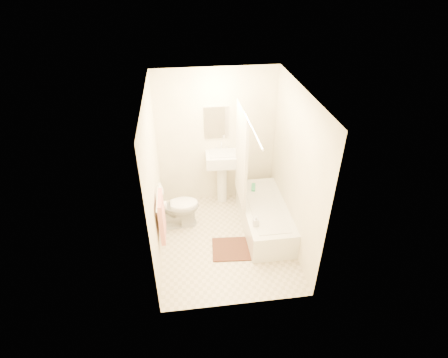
{
  "coord_description": "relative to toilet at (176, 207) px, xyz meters",
  "views": [
    {
      "loc": [
        -0.57,
        -4.06,
        3.83
      ],
      "look_at": [
        0.0,
        0.25,
        1.0
      ],
      "focal_mm": 28.0,
      "sensor_mm": 36.0,
      "label": 1
    }
  ],
  "objects": [
    {
      "name": "curtain_rod",
      "position": [
        1.05,
        -0.4,
        1.63
      ],
      "size": [
        0.03,
        1.7,
        0.03
      ],
      "primitive_type": "cylinder",
      "rotation": [
        1.57,
        0.0,
        0.0
      ],
      "color": "silver",
      "rests_on": "wall_back"
    },
    {
      "name": "toilet_paper",
      "position": [
        -0.18,
        -0.38,
        0.33
      ],
      "size": [
        0.11,
        0.12,
        0.12
      ],
      "primitive_type": "cylinder",
      "rotation": [
        0.0,
        1.57,
        0.0
      ],
      "color": "white",
      "rests_on": "wall_left"
    },
    {
      "name": "floor",
      "position": [
        0.75,
        -0.5,
        -0.37
      ],
      "size": [
        2.4,
        2.4,
        0.0
      ],
      "primitive_type": "plane",
      "color": "beige",
      "rests_on": "ground"
    },
    {
      "name": "bathtub",
      "position": [
        1.41,
        -0.26,
        -0.15
      ],
      "size": [
        0.68,
        1.57,
        0.44
      ],
      "primitive_type": null,
      "color": "silver",
      "rests_on": "floor"
    },
    {
      "name": "mirror",
      "position": [
        0.75,
        0.68,
        1.13
      ],
      "size": [
        0.4,
        0.03,
        0.55
      ],
      "primitive_type": "cube",
      "color": "white",
      "rests_on": "wall_back"
    },
    {
      "name": "towel_bar",
      "position": [
        -0.21,
        -0.75,
        0.73
      ],
      "size": [
        0.02,
        0.6,
        0.02
      ],
      "primitive_type": "cylinder",
      "rotation": [
        1.57,
        0.0,
        0.0
      ],
      "color": "silver",
      "rests_on": "wall_left"
    },
    {
      "name": "shower_curtain",
      "position": [
        1.05,
        0.0,
        0.85
      ],
      "size": [
        0.04,
        0.8,
        1.55
      ],
      "primitive_type": "cube",
      "color": "silver",
      "rests_on": "curtain_rod"
    },
    {
      "name": "towel",
      "position": [
        -0.18,
        -0.75,
        0.41
      ],
      "size": [
        0.06,
        0.45,
        0.66
      ],
      "primitive_type": "cube",
      "color": "#CC7266",
      "rests_on": "towel_bar"
    },
    {
      "name": "toilet",
      "position": [
        0.0,
        0.0,
        0.0
      ],
      "size": [
        0.78,
        0.48,
        0.74
      ],
      "primitive_type": "imported",
      "rotation": [
        0.0,
        0.0,
        1.65
      ],
      "color": "white",
      "rests_on": "floor"
    },
    {
      "name": "wall_left",
      "position": [
        -0.25,
        -0.5,
        0.83
      ],
      "size": [
        0.02,
        2.4,
        2.4
      ],
      "primitive_type": "cube",
      "color": "beige",
      "rests_on": "ground"
    },
    {
      "name": "wall_right",
      "position": [
        1.75,
        -0.5,
        0.83
      ],
      "size": [
        0.02,
        2.4,
        2.4
      ],
      "primitive_type": "cube",
      "color": "beige",
      "rests_on": "ground"
    },
    {
      "name": "wall_back",
      "position": [
        0.75,
        0.7,
        0.83
      ],
      "size": [
        2.0,
        0.02,
        2.4
      ],
      "primitive_type": "cube",
      "color": "beige",
      "rests_on": "ground"
    },
    {
      "name": "soap_bottle",
      "position": [
        1.16,
        -0.71,
        0.16
      ],
      "size": [
        0.09,
        0.09,
        0.18
      ],
      "primitive_type": "imported",
      "rotation": [
        0.0,
        0.0,
        -0.05
      ],
      "color": "white",
      "rests_on": "bathtub"
    },
    {
      "name": "ceiling",
      "position": [
        0.75,
        -0.5,
        2.03
      ],
      "size": [
        2.4,
        2.4,
        0.0
      ],
      "primitive_type": "plane",
      "color": "white",
      "rests_on": "ground"
    },
    {
      "name": "scrub_brush",
      "position": [
        1.32,
        0.24,
        0.09
      ],
      "size": [
        0.11,
        0.23,
        0.04
      ],
      "primitive_type": "cube",
      "rotation": [
        0.0,
        0.0,
        -0.24
      ],
      "color": "#34A369",
      "rests_on": "bathtub"
    },
    {
      "name": "bath_mat",
      "position": [
        0.85,
        -0.71,
        -0.36
      ],
      "size": [
        0.71,
        0.55,
        0.02
      ],
      "primitive_type": "cube",
      "rotation": [
        0.0,
        0.0,
        -0.08
      ],
      "color": "#4F221B",
      "rests_on": "floor"
    },
    {
      "name": "sink",
      "position": [
        0.82,
        0.56,
        0.18
      ],
      "size": [
        0.57,
        0.47,
        1.09
      ],
      "primitive_type": null,
      "rotation": [
        0.0,
        0.0,
        -0.04
      ],
      "color": "white",
      "rests_on": "floor"
    }
  ]
}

